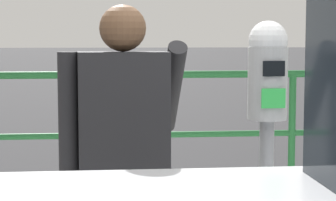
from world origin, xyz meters
name	(u,v)px	position (x,y,z in m)	size (l,w,h in m)	color
parking_meter	(267,105)	(0.11, 0.48, 1.27)	(0.19, 0.20, 1.51)	slate
pedestrian_at_meter	(123,156)	(-0.57, 0.46, 1.04)	(0.59, 0.53, 1.58)	slate
background_railing	(184,111)	(0.00, 2.89, 0.96)	(24.06, 0.06, 1.15)	#1E602D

